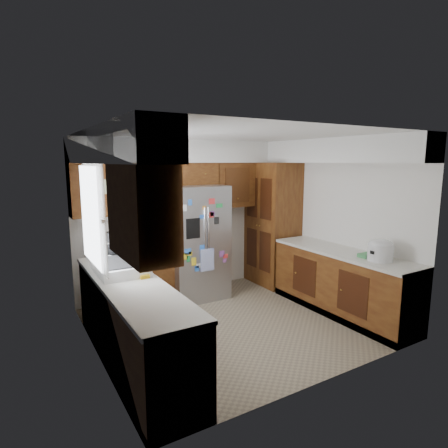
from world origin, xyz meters
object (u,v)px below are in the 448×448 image
(fridge, at_px, (195,242))
(paper_towel, at_px, (380,251))
(rice_cooker, at_px, (381,250))
(pantry, at_px, (272,224))

(fridge, bearing_deg, paper_towel, -56.97)
(rice_cooker, bearing_deg, paper_towel, -164.35)
(rice_cooker, height_order, paper_towel, rice_cooker)
(rice_cooker, bearing_deg, fridge, 123.38)
(pantry, bearing_deg, paper_towel, -90.45)
(pantry, height_order, paper_towel, pantry)
(fridge, relative_size, rice_cooker, 5.56)
(fridge, bearing_deg, pantry, -2.06)
(pantry, distance_m, rice_cooker, 2.22)
(fridge, relative_size, paper_towel, 7.06)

